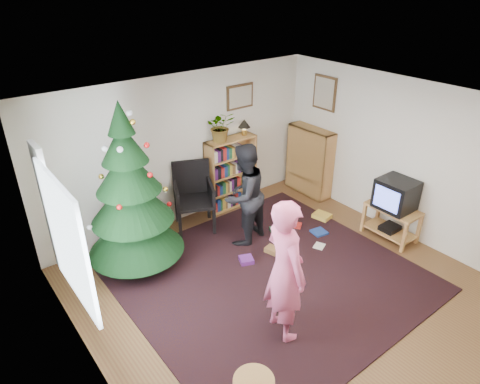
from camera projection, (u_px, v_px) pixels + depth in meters
floor at (285, 289)px, 5.84m from camera, size 5.00×5.00×0.00m
ceiling at (296, 111)px, 4.68m from camera, size 5.00×5.00×0.00m
wall_back at (184, 150)px, 7.00m from camera, size 5.00×0.02×2.50m
wall_left at (91, 295)px, 3.90m from camera, size 0.02×5.00×2.50m
wall_right at (407, 161)px, 6.62m from camera, size 0.02×5.00×2.50m
rug at (270, 278)px, 6.04m from camera, size 3.80×3.60×0.02m
window_pane at (67, 241)px, 4.22m from camera, size 0.04×1.20×1.40m
curtain at (50, 212)px, 4.73m from camera, size 0.06×0.35×1.60m
picture_back at (240, 97)px, 7.29m from camera, size 0.55×0.03×0.42m
picture_right at (325, 93)px, 7.50m from camera, size 0.03×0.50×0.60m
christmas_tree at (131, 203)px, 5.87m from camera, size 1.36×1.36×2.47m
bookshelf_back at (231, 172)px, 7.62m from camera, size 0.95×0.30×1.30m
bookshelf_right at (310, 160)px, 8.09m from camera, size 0.30×0.95×1.30m
tv_stand at (391, 220)px, 6.83m from camera, size 0.45×0.82×0.55m
crt_tv at (396, 194)px, 6.61m from camera, size 0.51×0.55×0.48m
armchair at (190, 193)px, 7.03m from camera, size 0.81×0.84×1.12m
person_standing at (285, 271)px, 4.77m from camera, size 0.54×0.72×1.79m
person_by_chair at (244, 195)px, 6.52m from camera, size 0.93×0.80×1.64m
potted_plant at (221, 126)px, 7.10m from camera, size 0.60×0.57×0.52m
table_lamp at (244, 124)px, 7.40m from camera, size 0.21×0.21×0.28m
floor_clutter at (294, 237)px, 6.91m from camera, size 2.04×0.89×0.08m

